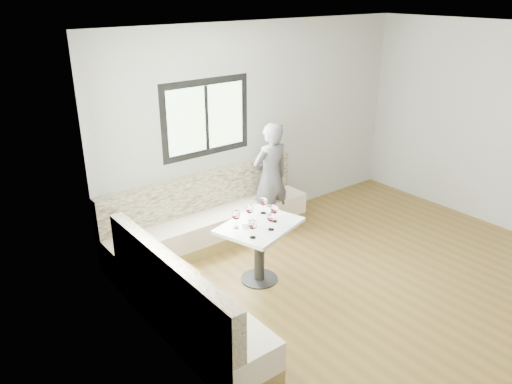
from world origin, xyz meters
TOP-DOWN VIEW (x-y plane):
  - room at (-0.08, 0.08)m, footprint 5.01×5.01m
  - banquette at (-1.59, 1.63)m, footprint 2.90×2.80m
  - table at (-1.09, 1.15)m, footprint 1.05×0.92m
  - person at (-0.14, 2.11)m, footprint 0.58×0.39m
  - olive_ramekin at (-1.23, 1.21)m, footprint 0.10×0.10m
  - wine_glass_a at (-1.35, 0.94)m, footprint 0.10×0.10m
  - wine_glass_b at (-1.08, 0.96)m, footprint 0.10×0.10m
  - wine_glass_c at (-0.92, 1.10)m, footprint 0.10×0.10m
  - wine_glass_d at (-1.14, 1.27)m, footprint 0.10×0.10m
  - wine_glass_e at (-0.88, 1.35)m, footprint 0.10×0.10m
  - wine_glass_f at (-1.35, 1.24)m, footprint 0.10×0.10m

SIDE VIEW (x-z plane):
  - banquette at x=-1.59m, z-range -0.14..0.81m
  - table at x=-1.09m, z-range 0.18..0.91m
  - olive_ramekin at x=-1.23m, z-range 0.73..0.77m
  - person at x=-0.14m, z-range 0.00..1.55m
  - wine_glass_a at x=-1.35m, z-range 0.77..0.98m
  - wine_glass_b at x=-1.08m, z-range 0.77..0.98m
  - wine_glass_c at x=-0.92m, z-range 0.77..0.98m
  - wine_glass_d at x=-1.14m, z-range 0.77..0.98m
  - wine_glass_e at x=-0.88m, z-range 0.77..0.98m
  - wine_glass_f at x=-1.35m, z-range 0.77..0.98m
  - room at x=-0.08m, z-range 0.01..2.82m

